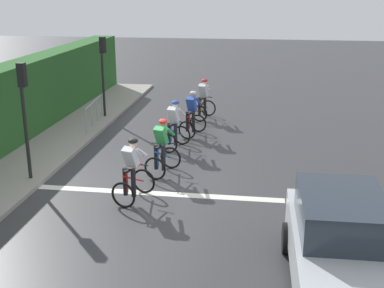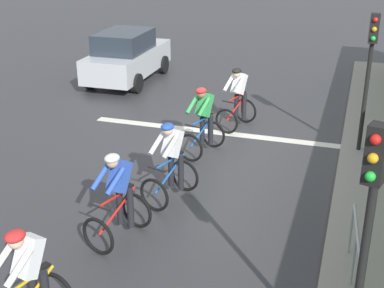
{
  "view_description": "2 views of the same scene",
  "coord_description": "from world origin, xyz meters",
  "px_view_note": "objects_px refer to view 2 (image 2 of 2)",
  "views": [
    {
      "loc": [
        2.81,
        -12.93,
        5.29
      ],
      "look_at": [
        0.78,
        1.23,
        0.76
      ],
      "focal_mm": 46.87,
      "sensor_mm": 36.0,
      "label": 1
    },
    {
      "loc": [
        -3.36,
        11.9,
        5.19
      ],
      "look_at": [
        -0.18,
        1.98,
        0.83
      ],
      "focal_mm": 50.16,
      "sensor_mm": 36.0,
      "label": 2
    }
  ],
  "objects_px": {
    "car_silver": "(127,56)",
    "traffic_light_near_crossing": "(370,64)",
    "cyclist_fourth": "(203,122)",
    "traffic_light_far_junction": "(367,222)",
    "pedestrian_railing_kerbside": "(357,265)",
    "cyclist_second": "(118,199)",
    "cyclist_trailing": "(238,99)",
    "cyclist_lead": "(28,285)",
    "cyclist_mid": "(171,163)"
  },
  "relations": [
    {
      "from": "cyclist_lead",
      "to": "car_silver",
      "type": "relative_size",
      "value": 0.4
    },
    {
      "from": "cyclist_trailing",
      "to": "car_silver",
      "type": "bearing_deg",
      "value": -35.04
    },
    {
      "from": "cyclist_second",
      "to": "cyclist_mid",
      "type": "bearing_deg",
      "value": -102.61
    },
    {
      "from": "traffic_light_near_crossing",
      "to": "cyclist_trailing",
      "type": "bearing_deg",
      "value": -16.1
    },
    {
      "from": "traffic_light_far_junction",
      "to": "cyclist_lead",
      "type": "bearing_deg",
      "value": 6.64
    },
    {
      "from": "traffic_light_far_junction",
      "to": "cyclist_mid",
      "type": "bearing_deg",
      "value": -45.75
    },
    {
      "from": "traffic_light_near_crossing",
      "to": "pedestrian_railing_kerbside",
      "type": "relative_size",
      "value": 1.3
    },
    {
      "from": "car_silver",
      "to": "cyclist_second",
      "type": "bearing_deg",
      "value": 113.31
    },
    {
      "from": "car_silver",
      "to": "traffic_light_far_junction",
      "type": "bearing_deg",
      "value": 125.05
    },
    {
      "from": "cyclist_fourth",
      "to": "pedestrian_railing_kerbside",
      "type": "height_order",
      "value": "cyclist_fourth"
    },
    {
      "from": "traffic_light_near_crossing",
      "to": "pedestrian_railing_kerbside",
      "type": "bearing_deg",
      "value": 90.84
    },
    {
      "from": "cyclist_lead",
      "to": "cyclist_trailing",
      "type": "distance_m",
      "value": 8.54
    },
    {
      "from": "cyclist_fourth",
      "to": "car_silver",
      "type": "bearing_deg",
      "value": -50.63
    },
    {
      "from": "traffic_light_far_junction",
      "to": "cyclist_fourth",
      "type": "bearing_deg",
      "value": -59.08
    },
    {
      "from": "cyclist_trailing",
      "to": "pedestrian_railing_kerbside",
      "type": "relative_size",
      "value": 0.65
    },
    {
      "from": "traffic_light_far_junction",
      "to": "car_silver",
      "type": "bearing_deg",
      "value": -54.95
    },
    {
      "from": "cyclist_fourth",
      "to": "traffic_light_near_crossing",
      "type": "bearing_deg",
      "value": -163.72
    },
    {
      "from": "traffic_light_near_crossing",
      "to": "traffic_light_far_junction",
      "type": "bearing_deg",
      "value": 90.57
    },
    {
      "from": "cyclist_second",
      "to": "cyclist_trailing",
      "type": "distance_m",
      "value": 6.04
    },
    {
      "from": "cyclist_fourth",
      "to": "car_silver",
      "type": "xyz_separation_m",
      "value": [
        4.3,
        -5.24,
        0.08
      ]
    },
    {
      "from": "cyclist_mid",
      "to": "cyclist_second",
      "type": "bearing_deg",
      "value": 77.39
    },
    {
      "from": "cyclist_trailing",
      "to": "cyclist_fourth",
      "type": "bearing_deg",
      "value": 79.28
    },
    {
      "from": "cyclist_fourth",
      "to": "cyclist_second",
      "type": "bearing_deg",
      "value": 85.76
    },
    {
      "from": "cyclist_mid",
      "to": "cyclist_trailing",
      "type": "bearing_deg",
      "value": -94.0
    },
    {
      "from": "traffic_light_far_junction",
      "to": "pedestrian_railing_kerbside",
      "type": "relative_size",
      "value": 1.3
    },
    {
      "from": "cyclist_trailing",
      "to": "cyclist_lead",
      "type": "bearing_deg",
      "value": 84.7
    },
    {
      "from": "pedestrian_railing_kerbside",
      "to": "cyclist_mid",
      "type": "bearing_deg",
      "value": -32.6
    },
    {
      "from": "cyclist_lead",
      "to": "traffic_light_near_crossing",
      "type": "height_order",
      "value": "traffic_light_near_crossing"
    },
    {
      "from": "cyclist_lead",
      "to": "traffic_light_far_junction",
      "type": "xyz_separation_m",
      "value": [
        -4.05,
        -0.47,
        1.43
      ]
    },
    {
      "from": "cyclist_trailing",
      "to": "traffic_light_near_crossing",
      "type": "relative_size",
      "value": 0.5
    },
    {
      "from": "cyclist_lead",
      "to": "traffic_light_near_crossing",
      "type": "xyz_separation_m",
      "value": [
        -3.98,
        -7.58,
        1.43
      ]
    },
    {
      "from": "cyclist_mid",
      "to": "car_silver",
      "type": "distance_m",
      "value": 8.8
    },
    {
      "from": "car_silver",
      "to": "traffic_light_near_crossing",
      "type": "height_order",
      "value": "traffic_light_near_crossing"
    },
    {
      "from": "cyclist_fourth",
      "to": "cyclist_mid",
      "type": "bearing_deg",
      "value": 91.57
    },
    {
      "from": "traffic_light_near_crossing",
      "to": "traffic_light_far_junction",
      "type": "height_order",
      "value": "same"
    },
    {
      "from": "cyclist_second",
      "to": "traffic_light_near_crossing",
      "type": "distance_m",
      "value": 6.54
    },
    {
      "from": "cyclist_trailing",
      "to": "traffic_light_near_crossing",
      "type": "bearing_deg",
      "value": 163.9
    },
    {
      "from": "cyclist_mid",
      "to": "cyclist_lead",
      "type": "bearing_deg",
      "value": 83.33
    },
    {
      "from": "car_silver",
      "to": "traffic_light_far_junction",
      "type": "xyz_separation_m",
      "value": [
        -7.93,
        11.31,
        1.35
      ]
    },
    {
      "from": "car_silver",
      "to": "traffic_light_near_crossing",
      "type": "xyz_separation_m",
      "value": [
        -7.86,
        4.2,
        1.35
      ]
    },
    {
      "from": "cyclist_fourth",
      "to": "traffic_light_near_crossing",
      "type": "xyz_separation_m",
      "value": [
        -3.57,
        -1.04,
        1.43
      ]
    },
    {
      "from": "car_silver",
      "to": "cyclist_lead",
      "type": "bearing_deg",
      "value": 108.23
    },
    {
      "from": "traffic_light_near_crossing",
      "to": "cyclist_fourth",
      "type": "bearing_deg",
      "value": 16.28
    },
    {
      "from": "cyclist_fourth",
      "to": "car_silver",
      "type": "height_order",
      "value": "car_silver"
    },
    {
      "from": "cyclist_lead",
      "to": "traffic_light_far_junction",
      "type": "bearing_deg",
      "value": -173.36
    },
    {
      "from": "cyclist_fourth",
      "to": "traffic_light_near_crossing",
      "type": "distance_m",
      "value": 3.98
    },
    {
      "from": "cyclist_fourth",
      "to": "car_silver",
      "type": "distance_m",
      "value": 6.78
    },
    {
      "from": "cyclist_lead",
      "to": "car_silver",
      "type": "xyz_separation_m",
      "value": [
        3.88,
        -11.78,
        0.08
      ]
    },
    {
      "from": "cyclist_mid",
      "to": "traffic_light_near_crossing",
      "type": "xyz_separation_m",
      "value": [
        -3.5,
        -3.45,
        1.43
      ]
    },
    {
      "from": "cyclist_mid",
      "to": "cyclist_trailing",
      "type": "distance_m",
      "value": 4.38
    }
  ]
}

